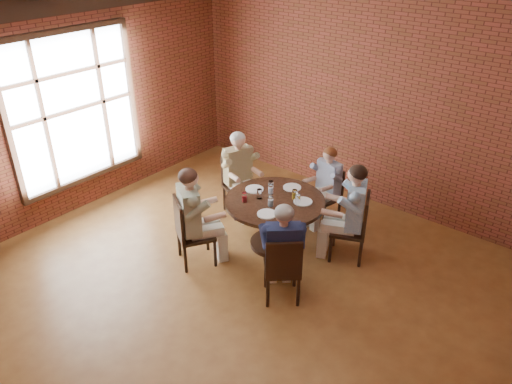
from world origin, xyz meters
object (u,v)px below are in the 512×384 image
Objects in this scene: chair_c at (237,181)px; diner_c at (240,174)px; smartphone at (273,214)px; diner_a at (350,213)px; diner_e at (283,252)px; chair_e at (283,267)px; chair_b at (329,193)px; dining_table at (275,213)px; chair_a at (356,225)px; diner_d at (195,217)px; diner_b at (326,187)px; chair_d at (188,230)px.

diner_c is (0.08, -0.03, 0.16)m from chair_c.
chair_c is 1.51m from smartphone.
diner_e is at bearing -32.86° from diner_a.
diner_e is (1.83, -1.24, 0.16)m from chair_c.
diner_a is 1.50× the size of chair_e.
chair_b is 0.93× the size of chair_c.
smartphone is (-0.54, 0.49, 0.09)m from diner_e.
diner_c is at bearing -90.00° from chair_c.
chair_c reaches higher than dining_table.
diner_e is at bearing -90.00° from chair_e.
diner_e is (-0.27, -1.30, 0.14)m from chair_a.
diner_d is at bearing -135.47° from smartphone.
chair_a is 1.38m from chair_e.
diner_b is 1.34m from diner_c.
chair_b reaches higher than dining_table.
diner_c is at bearing -112.09° from chair_a.
diner_b is at bearing -81.56° from chair_d.
diner_c is 1.44× the size of chair_e.
chair_c is at bearing -39.91° from diner_d.
diner_b is at bearing -44.94° from chair_c.
chair_d is at bearing 90.00° from diner_d.
chair_e is (0.81, -0.89, -0.02)m from dining_table.
diner_d is (-0.80, -2.03, 0.22)m from chair_b.
diner_c is (-0.99, 0.38, 0.15)m from dining_table.
diner_c is 9.16× the size of smartphone.
dining_table is 1.08m from chair_b.
chair_d is (0.36, -1.44, -0.15)m from diner_c.
chair_b is 0.71× the size of diner_b.
dining_table is 9.41× the size of smartphone.
diner_e is at bearing -103.08° from chair_c.
diner_c is 2.12m from diner_e.
diner_b is at bearing 96.16° from smartphone.
diner_d reaches higher than chair_e.
dining_table is at bearing -90.00° from diner_b.
chair_d is 0.73× the size of diner_e.
diner_e is (0.76, -0.83, 0.14)m from dining_table.
diner_b is 1.26× the size of chair_d.
chair_a is 1.16m from smartphone.
diner_c reaches higher than chair_c.
chair_e is (-0.12, -1.32, -0.19)m from diner_a.
chair_d is at bearing -142.32° from chair_c.
chair_e is 0.85m from smartphone.
chair_a reaches higher than chair_c.
chair_d is at bearing -133.75° from smartphone.
diner_a is at bearing 24.57° from dining_table.
smartphone is (0.22, -0.33, 0.23)m from dining_table.
diner_c is 1.40m from smartphone.
diner_e reaches higher than chair_b.
chair_b is at bearing -81.23° from chair_d.
chair_d reaches higher than smartphone.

